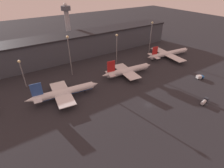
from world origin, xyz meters
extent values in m
plane|color=#26262B|center=(0.00, 0.00, 0.00)|extent=(600.00, 600.00, 0.00)
cube|color=#3D424C|center=(0.00, 89.44, 9.77)|extent=(187.17, 20.64, 19.54)
cube|color=black|center=(0.00, 89.44, 20.14)|extent=(187.17, 22.64, 1.20)
cylinder|color=white|center=(-36.60, 32.96, 4.08)|extent=(35.29, 8.07, 4.29)
cylinder|color=#2D519E|center=(-36.60, 32.96, 3.32)|extent=(33.48, 7.24, 3.65)
cone|color=white|center=(-17.91, 30.92, 4.08)|extent=(5.56, 4.61, 4.08)
cone|color=white|center=(-55.51, 35.03, 4.40)|extent=(6.79, 4.32, 3.65)
cube|color=#2D519E|center=(-51.23, 34.56, 9.95)|extent=(6.01, 1.05, 7.46)
cube|color=white|center=(-51.93, 34.64, 4.72)|extent=(5.37, 10.60, 0.24)
cube|color=white|center=(-38.35, 33.15, 3.54)|extent=(12.46, 29.19, 0.36)
cylinder|color=gray|center=(-36.44, 40.93, 2.11)|extent=(4.95, 2.86, 2.36)
cylinder|color=gray|center=(-38.16, 25.15, 2.11)|extent=(4.95, 2.86, 2.36)
cylinder|color=black|center=(-24.41, 31.63, 0.97)|extent=(0.50, 0.50, 1.93)
cylinder|color=black|center=(-38.16, 34.86, 0.97)|extent=(0.50, 0.50, 1.93)
cylinder|color=black|center=(-38.53, 31.45, 0.97)|extent=(0.50, 0.50, 1.93)
cylinder|color=silver|center=(12.42, 35.06, 3.97)|extent=(33.56, 7.77, 4.18)
cylinder|color=silver|center=(12.42, 35.06, 3.24)|extent=(31.83, 6.97, 3.56)
cone|color=silver|center=(30.22, 33.12, 3.97)|extent=(5.42, 4.49, 3.97)
cone|color=silver|center=(-5.58, 37.03, 4.29)|extent=(6.62, 4.22, 3.56)
cube|color=red|center=(-1.48, 36.58, 10.01)|extent=(5.86, 1.03, 7.88)
cube|color=silver|center=(-2.14, 36.65, 4.60)|extent=(5.18, 9.84, 0.24)
cube|color=silver|center=(10.77, 35.24, 3.45)|extent=(11.99, 27.07, 0.36)
cylinder|color=gray|center=(12.56, 42.43, 2.05)|extent=(4.82, 2.79, 2.30)
cylinder|color=gray|center=(10.96, 27.83, 2.05)|extent=(4.82, 2.79, 2.30)
cylinder|color=black|center=(24.01, 33.79, 0.94)|extent=(0.50, 0.50, 1.88)
cylinder|color=black|center=(10.95, 36.90, 0.94)|extent=(0.50, 0.50, 1.88)
cylinder|color=black|center=(10.59, 33.58, 0.94)|extent=(0.50, 0.50, 1.88)
cylinder|color=silver|center=(64.61, 42.21, 3.62)|extent=(40.09, 8.12, 3.81)
cylinder|color=silver|center=(64.61, 42.21, 2.95)|extent=(38.04, 7.33, 3.24)
cone|color=silver|center=(85.58, 39.92, 3.62)|extent=(4.94, 4.09, 3.62)
cone|color=silver|center=(43.45, 44.52, 3.91)|extent=(6.03, 3.84, 3.24)
cube|color=red|center=(47.95, 44.03, 8.92)|extent=(5.35, 0.98, 6.80)
cube|color=silver|center=(47.15, 44.11, 4.19)|extent=(5.25, 13.84, 0.24)
cube|color=silver|center=(62.63, 42.42, 3.14)|extent=(12.40, 38.20, 0.36)
cylinder|color=gray|center=(64.96, 52.73, 1.85)|extent=(4.39, 2.54, 2.10)
cylinder|color=gray|center=(62.68, 31.85, 1.85)|extent=(4.39, 2.54, 2.10)
cylinder|color=black|center=(78.50, 40.69, 0.86)|extent=(0.50, 0.50, 1.71)
cylinder|color=black|center=(62.79, 43.94, 0.86)|extent=(0.50, 0.50, 1.71)
cylinder|color=black|center=(62.46, 40.91, 0.86)|extent=(0.50, 0.50, 1.71)
cube|color=#282D38|center=(29.64, -16.13, 1.98)|extent=(2.05, 2.36, 2.53)
cylinder|color=#B7B7BC|center=(26.45, -16.65, 1.67)|extent=(4.09, 2.49, 1.90)
cylinder|color=black|center=(29.27, -15.39, 0.45)|extent=(0.97, 0.66, 0.90)
cylinder|color=black|center=(29.52, -16.95, 0.45)|extent=(0.97, 0.66, 0.90)
cylinder|color=black|center=(25.36, -16.03, 0.45)|extent=(0.97, 0.66, 0.90)
cylinder|color=black|center=(25.61, -17.59, 0.45)|extent=(0.97, 0.66, 0.90)
cube|color=#195199|center=(53.45, 1.78, 1.49)|extent=(2.19, 2.85, 1.55)
cube|color=silver|center=(50.88, 2.60, 1.75)|extent=(3.72, 3.33, 2.06)
cylinder|color=black|center=(53.60, 2.73, 0.45)|extent=(1.05, 0.87, 0.90)
cylinder|color=black|center=(53.03, 0.93, 0.45)|extent=(1.05, 0.87, 0.90)
cylinder|color=black|center=(50.54, 3.70, 0.45)|extent=(1.05, 0.87, 0.90)
cylinder|color=black|center=(49.97, 1.90, 0.45)|extent=(1.05, 0.87, 0.90)
cylinder|color=slate|center=(-54.17, 57.58, 9.07)|extent=(0.70, 0.70, 18.13)
sphere|color=beige|center=(-54.17, 57.58, 18.73)|extent=(1.80, 1.80, 1.80)
cylinder|color=slate|center=(-22.30, 57.58, 13.97)|extent=(0.70, 0.70, 27.95)
sphere|color=beige|center=(-22.30, 57.58, 28.55)|extent=(1.80, 1.80, 1.80)
cylinder|color=slate|center=(17.52, 57.58, 11.47)|extent=(0.70, 0.70, 22.95)
sphere|color=beige|center=(17.52, 57.58, 23.55)|extent=(1.80, 1.80, 1.80)
cylinder|color=slate|center=(54.62, 57.58, 14.00)|extent=(0.70, 0.70, 28.00)
sphere|color=beige|center=(54.62, 57.58, 28.60)|extent=(1.80, 1.80, 1.80)
cylinder|color=#99999E|center=(-0.23, 116.48, 17.79)|extent=(4.40, 4.40, 35.58)
cylinder|color=#4C515B|center=(-0.23, 116.48, 37.58)|extent=(9.00, 9.00, 4.00)
sphere|color=silver|center=(-0.23, 116.48, 40.78)|extent=(3.20, 3.20, 3.20)
camera|label=1|loc=(-60.13, -54.29, 62.01)|focal=28.00mm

